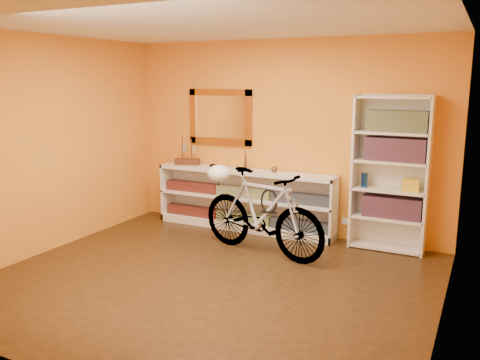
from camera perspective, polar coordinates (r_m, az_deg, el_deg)
The scene contains 24 objects.
floor at distance 5.39m, azimuth -3.40°, elevation -11.33°, with size 4.50×4.00×0.01m, color black.
ceiling at distance 5.00m, azimuth -3.77°, elevation 17.44°, with size 4.50×4.00×0.01m, color silver.
back_wall at distance 6.83m, azimuth 4.93°, elevation 4.81°, with size 4.50×0.01×2.60m, color orange.
left_wall at distance 6.46m, azimuth -21.18°, elevation 3.72°, with size 0.01×4.00×2.60m, color orange.
right_wall at distance 4.37m, azimuth 22.89°, elevation 0.28°, with size 0.01×4.00×2.60m, color orange.
gilt_mirror at distance 7.17m, azimuth -2.27°, elevation 7.16°, with size 0.98×0.06×0.78m, color #965D1B.
wall_socket at distance 6.74m, azimuth 11.86°, elevation -4.59°, with size 0.09×0.01×0.09m, color silver.
console_unit at distance 7.01m, azimuth 0.50°, elevation -2.25°, with size 2.60×0.35×0.85m, color silver, non-canonical shape.
cd_row_lower at distance 7.05m, azimuth 0.42°, elevation -4.30°, with size 2.50×0.13×0.14m, color black.
cd_row_upper at distance 6.96m, azimuth 0.43°, elevation -1.41°, with size 2.50×0.13×0.14m, color navy.
model_ship at distance 7.34m, azimuth -6.05°, elevation 3.37°, with size 0.36×0.13×0.42m, color #3E1E11, non-canonical shape.
toy_car at distance 7.14m, azimuth -2.99°, elevation 1.48°, with size 0.00×0.00×0.00m, color black.
bronze_ornament at distance 6.89m, azimuth 0.61°, elevation 2.45°, with size 0.05×0.05×0.31m, color brown.
decorative_orb at distance 6.73m, azimuth 3.92°, elevation 1.21°, with size 0.08×0.08×0.08m, color brown.
bookcase at distance 6.33m, azimuth 16.67°, elevation 0.65°, with size 0.90×0.30×1.90m, color silver, non-canonical shape.
book_row_a at distance 6.40m, azimuth 16.91°, elevation -2.95°, with size 0.70×0.22×0.26m, color maroon.
book_row_b at distance 6.27m, azimuth 17.28°, elevation 3.35°, with size 0.70×0.22×0.28m, color maroon.
book_row_c at distance 6.24m, azimuth 17.46°, elevation 6.40°, with size 0.70×0.22×0.25m, color navy.
travel_mug at distance 6.38m, azimuth 13.96°, elevation 0.00°, with size 0.08×0.08×0.18m, color navy.
red_tin at distance 6.31m, azimuth 15.24°, elevation 6.32°, with size 0.15×0.15×0.19m, color maroon.
yellow_bag at distance 6.27m, azimuth 18.80°, elevation -0.60°, with size 0.19×0.13×0.15m, color yellow.
bicycle at distance 5.99m, azimuth 2.49°, elevation -3.70°, with size 1.76×0.46×1.04m, color silver.
helmet at distance 6.31m, azimuth -2.43°, elevation 0.75°, with size 0.29×0.28×0.22m, color white.
u_lock at distance 5.89m, azimuth 3.32°, elevation -2.40°, with size 0.22×0.22×0.02m, color black.
Camera 1 is at (2.51, -4.30, 2.07)m, focal length 37.54 mm.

